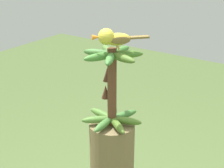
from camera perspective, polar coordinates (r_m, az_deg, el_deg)
banana_bunch at (r=1.52m, az=-0.05°, el=-0.57°), size 0.27×0.27×0.35m
perched_bird at (r=1.43m, az=0.09°, el=7.45°), size 0.18×0.19×0.09m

